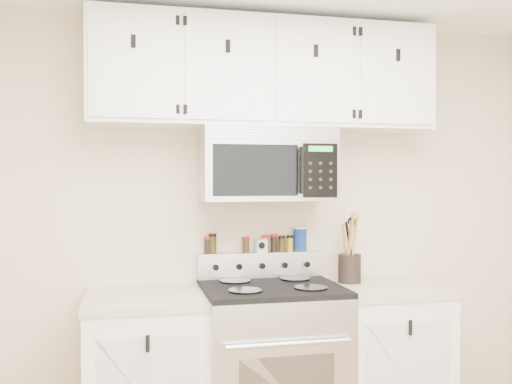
# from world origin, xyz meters

# --- Properties ---
(back_wall) EXTENTS (3.50, 0.01, 2.50)m
(back_wall) POSITION_xyz_m (0.00, 1.75, 1.25)
(back_wall) COLOR beige
(back_wall) RESTS_ON floor
(range) EXTENTS (0.76, 0.65, 1.10)m
(range) POSITION_xyz_m (0.00, 1.43, 0.49)
(range) COLOR #B7B7BA
(range) RESTS_ON floor
(base_cabinet_left) EXTENTS (0.64, 0.62, 0.92)m
(base_cabinet_left) POSITION_xyz_m (-0.69, 1.45, 0.46)
(base_cabinet_left) COLOR white
(base_cabinet_left) RESTS_ON floor
(base_cabinet_right) EXTENTS (0.64, 0.62, 0.92)m
(base_cabinet_right) POSITION_xyz_m (0.69, 1.45, 0.46)
(base_cabinet_right) COLOR white
(base_cabinet_right) RESTS_ON floor
(microwave) EXTENTS (0.76, 0.44, 0.42)m
(microwave) POSITION_xyz_m (0.00, 1.55, 1.63)
(microwave) COLOR #9E9EA3
(microwave) RESTS_ON back_wall
(upper_cabinets) EXTENTS (2.00, 0.35, 0.62)m
(upper_cabinets) POSITION_xyz_m (-0.00, 1.58, 2.15)
(upper_cabinets) COLOR white
(upper_cabinets) RESTS_ON back_wall
(utensil_crock) EXTENTS (0.14, 0.14, 0.40)m
(utensil_crock) POSITION_xyz_m (0.52, 1.57, 1.02)
(utensil_crock) COLOR black
(utensil_crock) RESTS_ON base_cabinet_right
(kitchen_timer) EXTENTS (0.07, 0.06, 0.08)m
(kitchen_timer) POSITION_xyz_m (0.00, 1.71, 1.14)
(kitchen_timer) COLOR silver
(kitchen_timer) RESTS_ON range
(salt_canister) EXTENTS (0.08, 0.08, 0.15)m
(salt_canister) POSITION_xyz_m (0.25, 1.71, 1.17)
(salt_canister) COLOR navy
(salt_canister) RESTS_ON range
(spice_jar_0) EXTENTS (0.04, 0.04, 0.10)m
(spice_jar_0) POSITION_xyz_m (-0.32, 1.71, 1.15)
(spice_jar_0) COLOR black
(spice_jar_0) RESTS_ON range
(spice_jar_1) EXTENTS (0.05, 0.05, 0.12)m
(spice_jar_1) POSITION_xyz_m (-0.29, 1.71, 1.16)
(spice_jar_1) COLOR #38290D
(spice_jar_1) RESTS_ON range
(spice_jar_2) EXTENTS (0.04, 0.04, 0.10)m
(spice_jar_2) POSITION_xyz_m (-0.09, 1.71, 1.15)
(spice_jar_2) COLOR #3A260E
(spice_jar_2) RESTS_ON range
(spice_jar_3) EXTENTS (0.04, 0.04, 0.10)m
(spice_jar_3) POSITION_xyz_m (0.03, 1.71, 1.15)
(spice_jar_3) COLOR orange
(spice_jar_3) RESTS_ON range
(spice_jar_4) EXTENTS (0.04, 0.04, 0.11)m
(spice_jar_4) POSITION_xyz_m (0.09, 1.71, 1.15)
(spice_jar_4) COLOR black
(spice_jar_4) RESTS_ON range
(spice_jar_5) EXTENTS (0.04, 0.04, 0.10)m
(spice_jar_5) POSITION_xyz_m (0.14, 1.71, 1.15)
(spice_jar_5) COLOR #3B2A0E
(spice_jar_5) RESTS_ON range
(spice_jar_6) EXTENTS (0.04, 0.04, 0.10)m
(spice_jar_6) POSITION_xyz_m (0.19, 1.71, 1.15)
(spice_jar_6) COLOR orange
(spice_jar_6) RESTS_ON range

